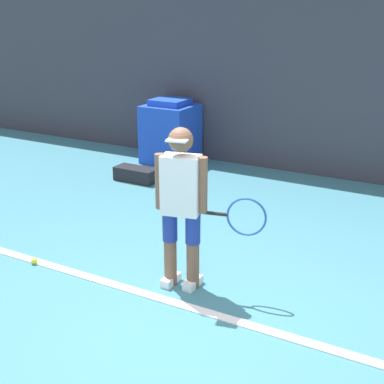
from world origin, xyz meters
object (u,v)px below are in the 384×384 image
object	(u,v)px
tennis_player	(183,203)
equipment_bag	(136,174)
covered_chair	(171,132)
tennis_ball	(34,261)

from	to	relation	value
tennis_player	equipment_bag	distance (m)	3.36
tennis_player	covered_chair	xyz separation A→B (m)	(-2.31, 3.57, -0.33)
tennis_ball	covered_chair	world-z (taller)	covered_chair
tennis_player	tennis_ball	distance (m)	1.79
covered_chair	equipment_bag	xyz separation A→B (m)	(0.09, -1.16, -0.40)
tennis_ball	covered_chair	distance (m)	4.03
tennis_ball	covered_chair	bearing A→B (deg)	100.80
tennis_ball	equipment_bag	size ratio (longest dim) A/B	0.10
covered_chair	equipment_bag	size ratio (longest dim) A/B	1.63
tennis_player	equipment_bag	xyz separation A→B (m)	(-2.22, 2.41, -0.74)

